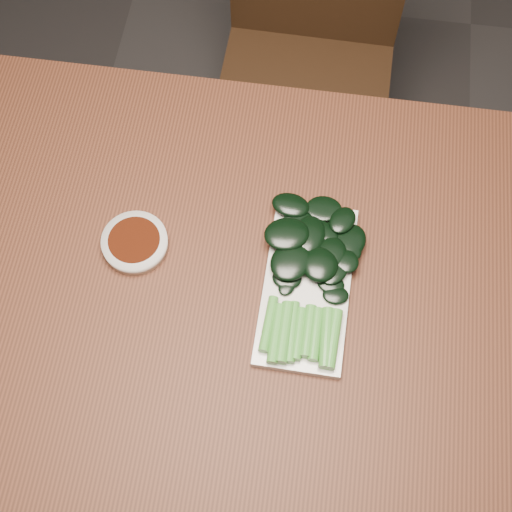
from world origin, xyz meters
name	(u,v)px	position (x,y,z in m)	size (l,w,h in m)	color
ground	(241,404)	(0.00, 0.00, 0.00)	(6.00, 6.00, 0.00)	#2C2A2A
table	(234,306)	(0.00, 0.00, 0.68)	(1.40, 0.80, 0.75)	#482314
chair_far	(308,57)	(0.06, 0.70, 0.49)	(0.40, 0.40, 0.89)	black
sauce_bowl	(135,243)	(-0.16, 0.05, 0.76)	(0.10, 0.10, 0.02)	silver
serving_plate	(307,285)	(0.11, 0.02, 0.76)	(0.14, 0.28, 0.01)	silver
gai_lan	(310,271)	(0.12, 0.04, 0.78)	(0.18, 0.29, 0.03)	#459433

